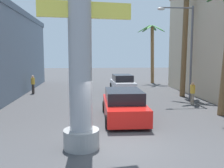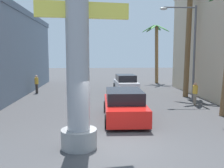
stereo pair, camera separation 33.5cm
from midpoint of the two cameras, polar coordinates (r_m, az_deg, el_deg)
name	(u,v)px [view 2 (the right image)]	position (r m, az deg, el deg)	size (l,w,h in m)	color
ground_plane	(106,99)	(19.28, -0.88, -3.52)	(92.50, 92.50, 0.00)	#424244
neon_sign_pole	(77,19)	(9.04, -6.86, 14.64)	(3.64, 1.32, 10.20)	#9E9EA3
street_lamp	(189,44)	(19.11, 17.64, 8.80)	(2.72, 0.28, 6.91)	#59595E
car_lead	(124,105)	(13.39, 3.50, -4.86)	(2.24, 5.02, 1.56)	black
car_far	(126,83)	(23.53, 3.55, 0.14)	(2.05, 4.57, 1.56)	black
palm_tree_far_right	(156,47)	(30.63, 10.43, 8.30)	(3.35, 3.15, 7.01)	brown
palm_tree_mid_right	(188,28)	(21.56, 17.32, 12.09)	(3.28, 3.41, 9.22)	brown
pedestrian_far_left	(37,83)	(23.10, -16.46, 0.27)	(0.48, 0.48, 1.61)	#3F3833
pedestrian_mid_right	(195,92)	(17.95, 18.96, -1.69)	(0.36, 0.36, 1.57)	gray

